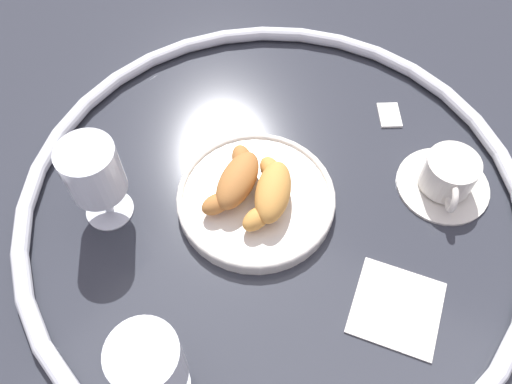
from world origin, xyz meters
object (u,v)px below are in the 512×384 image
at_px(croissant_large, 272,193).
at_px(juice_glass_right, 93,173).
at_px(sugar_packet, 390,114).
at_px(pastry_plate, 256,199).
at_px(croissant_small, 236,180).
at_px(juice_glass_left, 149,365).
at_px(coffee_cup_near, 448,177).
at_px(folded_napkin, 397,307).

relative_size(croissant_large, juice_glass_right, 0.92).
bearing_deg(sugar_packet, juice_glass_right, 110.84).
height_order(pastry_plate, sugar_packet, pastry_plate).
distance_m(croissant_small, juice_glass_left, 0.28).
bearing_deg(croissant_small, coffee_cup_near, -55.52).
height_order(pastry_plate, juice_glass_right, juice_glass_right).
bearing_deg(sugar_packet, croissant_large, 130.34).
height_order(croissant_small, sugar_packet, croissant_small).
bearing_deg(pastry_plate, croissant_small, 99.28).
relative_size(croissant_large, sugar_packet, 2.58).
xyz_separation_m(croissant_small, sugar_packet, (0.26, -0.13, -0.04)).
xyz_separation_m(croissant_large, croissant_small, (-0.01, 0.05, 0.00)).
bearing_deg(pastry_plate, sugar_packet, -21.13).
bearing_deg(folded_napkin, croissant_large, 78.23).
relative_size(pastry_plate, sugar_packet, 4.54).
bearing_deg(croissant_large, juice_glass_left, -177.28).
height_order(coffee_cup_near, juice_glass_left, juice_glass_left).
relative_size(croissant_small, sugar_packet, 2.72).
xyz_separation_m(croissant_large, folded_napkin, (-0.04, -0.21, -0.04)).
bearing_deg(folded_napkin, pastry_plate, 80.19).
xyz_separation_m(juice_glass_right, folded_napkin, (0.08, -0.41, -0.09)).
height_order(pastry_plate, juice_glass_left, juice_glass_left).
bearing_deg(pastry_plate, croissant_large, -81.97).
bearing_deg(juice_glass_left, croissant_small, 14.05).
height_order(croissant_large, juice_glass_left, juice_glass_left).
height_order(croissant_large, sugar_packet, croissant_large).
distance_m(coffee_cup_near, juice_glass_left, 0.48).
bearing_deg(croissant_small, croissant_large, -81.27).
bearing_deg(croissant_small, juice_glass_left, -165.95).
relative_size(coffee_cup_near, folded_napkin, 1.24).
bearing_deg(folded_napkin, juice_glass_left, 139.55).
relative_size(croissant_large, juice_glass_left, 0.92).
height_order(coffee_cup_near, juice_glass_right, juice_glass_right).
bearing_deg(coffee_cup_near, folded_napkin, -175.56).
xyz_separation_m(croissant_small, juice_glass_left, (-0.27, -0.07, 0.05)).
xyz_separation_m(juice_glass_left, sugar_packet, (0.53, -0.06, -0.09)).
xyz_separation_m(croissant_small, coffee_cup_near, (0.17, -0.25, -0.02)).
relative_size(croissant_large, coffee_cup_near, 0.95).
distance_m(pastry_plate, juice_glass_right, 0.23).
relative_size(pastry_plate, folded_napkin, 2.06).
height_order(coffee_cup_near, sugar_packet, coffee_cup_near).
bearing_deg(juice_glass_left, juice_glass_right, 53.50).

